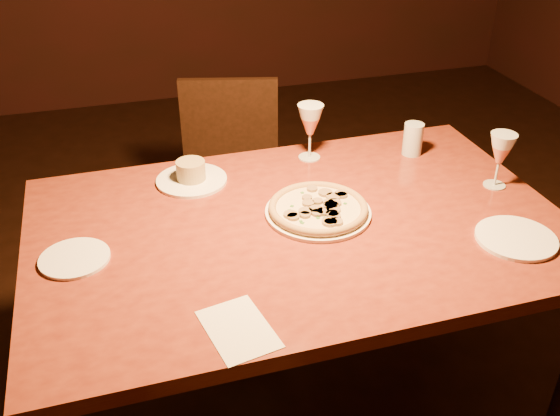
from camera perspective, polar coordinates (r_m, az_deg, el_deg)
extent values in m
cube|color=maroon|center=(1.84, 1.81, -1.92)|extent=(1.57, 1.01, 0.04)
cylinder|color=black|center=(2.38, -18.56, -7.46)|extent=(0.06, 0.06, 0.79)
cylinder|color=black|center=(2.66, 13.38, -2.02)|extent=(0.06, 0.06, 0.79)
cube|color=black|center=(2.75, -4.59, 1.73)|extent=(0.53, 0.53, 0.04)
cube|color=black|center=(2.83, -4.64, 7.75)|extent=(0.43, 0.14, 0.41)
cylinder|color=black|center=(2.75, -8.17, -4.56)|extent=(0.04, 0.04, 0.44)
cylinder|color=black|center=(3.04, -7.59, -0.67)|extent=(0.04, 0.04, 0.44)
cylinder|color=black|center=(2.73, -0.81, -4.47)|extent=(0.04, 0.04, 0.44)
cylinder|color=black|center=(3.02, -0.96, -0.56)|extent=(0.04, 0.04, 0.44)
cylinder|color=white|center=(1.87, 3.50, -0.40)|extent=(0.32, 0.32, 0.01)
cylinder|color=beige|center=(1.86, 3.51, -0.10)|extent=(0.29, 0.29, 0.01)
torus|color=tan|center=(1.86, 3.51, 0.05)|extent=(0.30, 0.30, 0.02)
cylinder|color=white|center=(2.06, -8.08, 2.54)|extent=(0.23, 0.23, 0.01)
cylinder|color=tan|center=(2.04, -8.16, 3.44)|extent=(0.09, 0.09, 0.06)
cylinder|color=#B5C0C6|center=(2.24, 12.06, 6.19)|extent=(0.07, 0.07, 0.11)
cylinder|color=white|center=(1.76, -18.27, -4.39)|extent=(0.19, 0.19, 0.01)
cylinder|color=white|center=(1.87, 20.77, -2.60)|extent=(0.23, 0.23, 0.01)
cube|color=silver|center=(1.47, -3.82, -10.98)|extent=(0.18, 0.23, 0.00)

